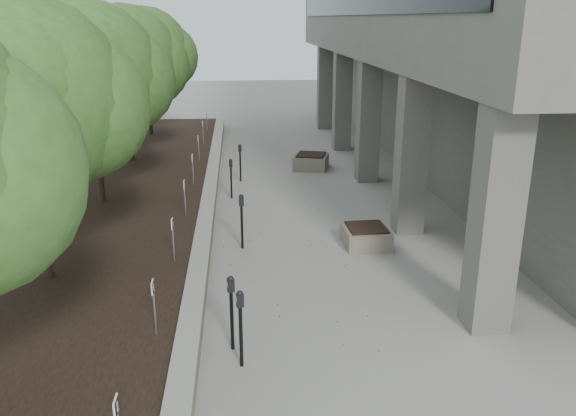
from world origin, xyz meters
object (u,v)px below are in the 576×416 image
planter_front (366,236)px  crabapple_tree_3 (92,104)px  parking_meter_4 (231,179)px  crabapple_tree_5 (146,71)px  parking_meter_2 (232,313)px  parking_meter_1 (241,329)px  crabapple_tree_2 (30,142)px  parking_meter_3 (242,222)px  parking_meter_5 (240,163)px  planter_back (311,161)px  crabapple_tree_4 (126,84)px

planter_front → crabapple_tree_3: bearing=156.8°
parking_meter_4 → planter_front: parking_meter_4 is taller
crabapple_tree_5 → parking_meter_2: size_ratio=4.04×
parking_meter_1 → crabapple_tree_5: bearing=92.0°
parking_meter_2 → parking_meter_4: parking_meter_2 is taller
parking_meter_2 → parking_meter_4: 8.67m
crabapple_tree_2 → parking_meter_3: 5.06m
crabapple_tree_2 → parking_meter_2: 5.03m
parking_meter_2 → parking_meter_5: parking_meter_2 is taller
parking_meter_2 → crabapple_tree_5: bearing=87.6°
crabapple_tree_3 → parking_meter_1: crabapple_tree_3 is taller
crabapple_tree_3 → parking_meter_1: size_ratio=4.08×
crabapple_tree_3 → parking_meter_3: (3.90, -2.88, -2.44)m
parking_meter_5 → crabapple_tree_3: bearing=-148.4°
parking_meter_1 → planter_front: bearing=48.0°
parking_meter_3 → crabapple_tree_2: bearing=-155.2°
crabapple_tree_5 → planter_front: size_ratio=5.05×
parking_meter_1 → parking_meter_3: (0.07, 5.03, 0.02)m
parking_meter_2 → planter_back: (2.84, 12.18, -0.40)m
parking_meter_3 → planter_back: size_ratio=1.16×
crabapple_tree_5 → parking_meter_3: crabapple_tree_5 is taller
parking_meter_1 → parking_meter_3: parking_meter_3 is taller
crabapple_tree_2 → crabapple_tree_4: same height
crabapple_tree_4 → parking_meter_1: bearing=-73.5°
crabapple_tree_5 → parking_meter_1: bearing=-77.9°
crabapple_tree_3 → parking_meter_2: size_ratio=4.04×
parking_meter_2 → parking_meter_5: (0.23, 10.63, -0.03)m
crabapple_tree_4 → crabapple_tree_5: size_ratio=1.00×
crabapple_tree_5 → planter_front: (6.91, -12.97, -2.87)m
crabapple_tree_5 → parking_meter_1: 18.48m
crabapple_tree_5 → parking_meter_1: size_ratio=4.08×
crabapple_tree_2 → crabapple_tree_3: 5.00m
parking_meter_5 → planter_front: size_ratio=1.20×
parking_meter_5 → planter_back: (2.61, 1.54, -0.37)m
parking_meter_2 → parking_meter_4: size_ratio=1.08×
parking_meter_5 → planter_front: (3.00, -6.21, -0.39)m
crabapple_tree_5 → parking_meter_5: crabapple_tree_5 is taller
planter_back → parking_meter_3: bearing=-108.9°
crabapple_tree_5 → crabapple_tree_3: bearing=-90.0°
crabapple_tree_3 → planter_front: crabapple_tree_3 is taller
crabapple_tree_3 → parking_meter_1: (3.83, -7.91, -2.45)m
crabapple_tree_5 → planter_front: bearing=-61.9°
crabapple_tree_3 → crabapple_tree_2: bearing=-90.0°
parking_meter_3 → parking_meter_4: parking_meter_3 is taller
parking_meter_3 → crabapple_tree_3: bearing=139.8°
crabapple_tree_2 → parking_meter_2: crabapple_tree_2 is taller
parking_meter_2 → planter_back: parking_meter_2 is taller
crabapple_tree_2 → planter_front: crabapple_tree_2 is taller
crabapple_tree_3 → parking_meter_4: size_ratio=4.35×
parking_meter_3 → parking_meter_4: bearing=90.2°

